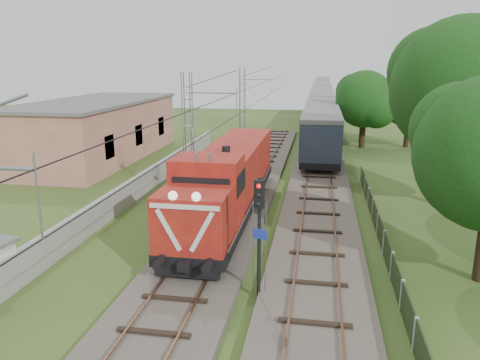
# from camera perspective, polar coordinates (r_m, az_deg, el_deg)

# --- Properties ---
(ground) EXTENTS (140.00, 140.00, 0.00)m
(ground) POSITION_cam_1_polar(r_m,az_deg,el_deg) (18.19, -7.29, -14.15)
(ground) COLOR #2F4C1C
(ground) RESTS_ON ground
(track_main) EXTENTS (4.20, 70.00, 0.45)m
(track_main) POSITION_cam_1_polar(r_m,az_deg,el_deg) (24.30, -2.50, -6.04)
(track_main) COLOR #6B6054
(track_main) RESTS_ON ground
(track_side) EXTENTS (4.20, 80.00, 0.45)m
(track_side) POSITION_cam_1_polar(r_m,az_deg,el_deg) (36.25, 9.64, 0.65)
(track_side) COLOR #6B6054
(track_side) RESTS_ON ground
(catenary) EXTENTS (3.31, 70.00, 8.00)m
(catenary) POSITION_cam_1_polar(r_m,az_deg,el_deg) (28.72, -6.25, 5.06)
(catenary) COLOR gray
(catenary) RESTS_ON ground
(boundary_wall) EXTENTS (0.25, 40.00, 1.50)m
(boundary_wall) POSITION_cam_1_polar(r_m,az_deg,el_deg) (30.57, -12.50, -0.96)
(boundary_wall) COLOR #9E9E99
(boundary_wall) RESTS_ON ground
(station_building) EXTENTS (8.40, 20.40, 5.22)m
(station_building) POSITION_cam_1_polar(r_m,az_deg,el_deg) (44.40, -17.06, 5.95)
(station_building) COLOR tan
(station_building) RESTS_ON ground
(fence) EXTENTS (0.12, 32.00, 1.20)m
(fence) POSITION_cam_1_polar(r_m,az_deg,el_deg) (20.18, 18.03, -9.89)
(fence) COLOR black
(fence) RESTS_ON ground
(locomotive) EXTENTS (3.03, 17.28, 4.39)m
(locomotive) POSITION_cam_1_polar(r_m,az_deg,el_deg) (25.86, -1.46, 0.05)
(locomotive) COLOR black
(locomotive) RESTS_ON ground
(coach_rake) EXTENTS (3.25, 97.05, 3.76)m
(coach_rake) POSITION_cam_1_polar(r_m,az_deg,el_deg) (83.31, 9.94, 10.04)
(coach_rake) COLOR black
(coach_rake) RESTS_ON ground
(signal_post) EXTENTS (0.50, 0.40, 4.67)m
(signal_post) POSITION_cam_1_polar(r_m,az_deg,el_deg) (16.70, 2.35, -4.66)
(signal_post) COLOR black
(signal_post) RESTS_ON ground
(tree_b) EXTENTS (8.64, 8.23, 11.20)m
(tree_b) POSITION_cam_1_polar(r_m,az_deg,el_deg) (30.09, 25.73, 9.81)
(tree_b) COLOR #352516
(tree_b) RESTS_ON ground
(tree_c) EXTENTS (5.98, 5.70, 7.75)m
(tree_c) POSITION_cam_1_polar(r_m,az_deg,el_deg) (48.98, 15.02, 9.41)
(tree_c) COLOR #352516
(tree_c) RESTS_ON ground
(tree_d) EXTENTS (5.98, 5.69, 7.75)m
(tree_d) POSITION_cam_1_polar(r_m,az_deg,el_deg) (50.65, 20.09, 9.19)
(tree_d) COLOR #352516
(tree_d) RESTS_ON ground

